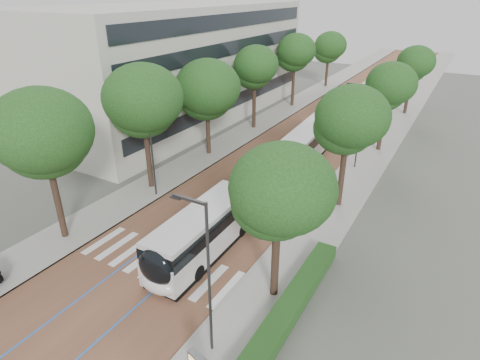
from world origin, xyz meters
name	(u,v)px	position (x,y,z in m)	size (l,w,h in m)	color
ground	(147,271)	(0.00, 0.00, 0.00)	(160.00, 160.00, 0.00)	#51544C
road	(341,113)	(0.00, 40.00, 0.01)	(11.00, 140.00, 0.02)	brown
sidewalk_left	(292,105)	(-7.50, 40.00, 0.06)	(4.00, 140.00, 0.12)	gray
sidewalk_right	(397,120)	(7.50, 40.00, 0.06)	(4.00, 140.00, 0.12)	gray
kerb_left	(304,107)	(-5.60, 40.00, 0.06)	(0.20, 140.00, 0.14)	gray
kerb_right	(383,118)	(5.60, 40.00, 0.06)	(0.20, 140.00, 0.14)	gray
zebra_crossing	(160,263)	(0.20, 1.00, 0.03)	(10.55, 3.60, 0.01)	silver
lane_line_left	(330,111)	(-1.60, 40.00, 0.02)	(0.12, 126.00, 0.01)	blue
lane_line_right	(353,114)	(1.60, 40.00, 0.02)	(0.12, 126.00, 0.01)	blue
office_building	(174,62)	(-19.47, 28.00, 7.00)	(18.11, 40.00, 14.00)	#AEADA1
hedge	(282,319)	(9.10, 0.00, 0.52)	(1.20, 14.00, 0.80)	#214919
streetlight_near	(205,268)	(6.62, -3.00, 4.82)	(1.82, 0.20, 8.00)	#303032
streetlight_far	(359,120)	(6.62, 22.00, 4.82)	(1.82, 0.20, 8.00)	#303032
lamp_post_left	(152,150)	(-6.10, 8.00, 4.12)	(0.14, 0.14, 8.00)	#303032
trees_left	(224,81)	(-7.50, 21.31, 7.01)	(6.42, 60.80, 10.10)	black
trees_right	(368,108)	(7.70, 20.09, 6.54)	(5.40, 47.12, 9.14)	black
lead_bus	(232,207)	(1.98, 7.00, 1.63)	(2.85, 18.44, 3.20)	black
bus_queued_0	(310,141)	(1.79, 22.76, 1.62)	(3.12, 12.51, 3.20)	silver
bus_queued_1	(352,109)	(2.15, 36.92, 1.62)	(2.96, 12.48, 3.20)	silver
bus_queued_2	(375,90)	(2.23, 49.59, 1.62)	(2.57, 12.40, 3.20)	silver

